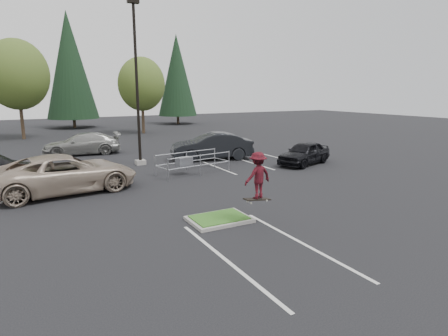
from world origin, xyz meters
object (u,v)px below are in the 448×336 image
skateboarder (258,176)px  car_far_silver (83,144)px  car_r_charc (212,146)px  conif_b (70,65)px  decid_b (17,77)px  car_l_tan (66,174)px  light_pole (137,93)px  decid_c (141,86)px  cart_corral (186,161)px  car_r_black (305,153)px  conif_c (177,75)px

skateboarder → car_far_silver: 19.29m
car_r_charc → conif_b: bearing=-155.1°
decid_b → car_l_tan: 24.13m
light_pole → car_r_charc: light_pole is taller
skateboarder → car_l_tan: size_ratio=0.28×
decid_c → car_l_tan: (-10.49, -22.83, -4.35)m
light_pole → car_r_charc: (4.96, -0.50, -3.63)m
conif_b → skateboarder: bearing=-88.6°
skateboarder → car_l_tan: 9.76m
conif_b → car_far_silver: conif_b is taller
decid_b → skateboarder: decid_b is taller
cart_corral → light_pole: bearing=101.3°
conif_b → car_far_silver: 23.68m
light_pole → conif_b: bearing=91.0°
decid_b → decid_c: decid_b is taller
decid_b → car_r_charc: decid_b is taller
car_far_silver → car_r_charc: bearing=55.7°
conif_b → car_l_tan: conif_b is taller
light_pole → car_r_charc: bearing=-5.8°
cart_corral → car_r_charc: car_r_charc is taller
car_r_charc → cart_corral: bearing=-29.6°
conif_b → car_r_charc: 30.31m
car_r_black → cart_corral: bearing=-116.0°
decid_b → car_far_silver: (3.82, -12.53, -5.24)m
decid_b → cart_corral: (8.04, -22.61, -5.29)m
conif_b → conif_c: (14.00, -1.00, -1.00)m
car_l_tan → car_r_black: size_ratio=1.49×
decid_c → cart_corral: decid_c is taller
skateboarder → car_far_silver: bearing=-87.2°
skateboarder → car_r_charc: skateboarder is taller
decid_c → skateboarder: bearing=-99.2°
conif_b → conif_c: 14.07m
decid_b → conif_b: (6.01, 9.97, 1.81)m
cart_corral → car_far_silver: size_ratio=0.79×
conif_b → skateboarder: size_ratio=8.06×
light_pole → car_far_silver: size_ratio=1.82×
decid_c → conif_b: bearing=119.3°
decid_b → conif_c: 21.94m
cart_corral → car_l_tan: size_ratio=0.68×
conif_c → light_pole: bearing=-116.1°
conif_b → car_far_silver: size_ratio=2.61×
car_r_charc → car_r_black: car_r_charc is taller
decid_b → conif_c: size_ratio=0.77×
decid_c → conif_c: conif_c is taller
light_pole → skateboarder: bearing=-87.8°
skateboarder → decid_c: bearing=-105.9°
car_far_silver → car_r_black: bearing=54.0°
conif_b → car_r_charc: size_ratio=2.58×
conif_c → car_l_tan: (-18.50, -32.50, -5.94)m
car_r_black → conif_b: bearing=177.3°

